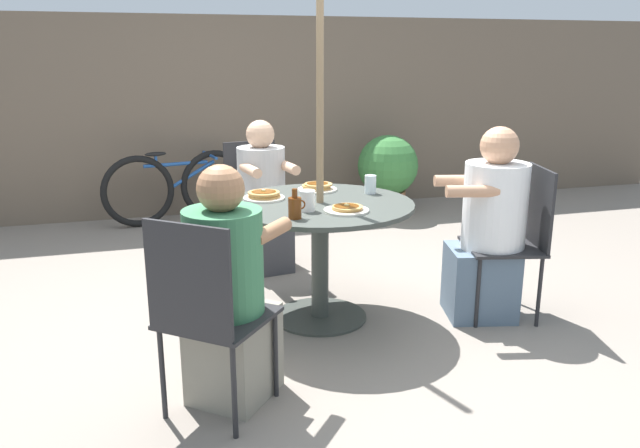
# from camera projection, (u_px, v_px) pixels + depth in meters

# --- Properties ---
(ground_plane) EXTENTS (12.00, 12.00, 0.00)m
(ground_plane) POSITION_uv_depth(u_px,v_px,m) (320.00, 317.00, 3.86)
(ground_plane) COLOR gray
(back_fence) EXTENTS (10.00, 0.06, 1.94)m
(back_fence) POSITION_uv_depth(u_px,v_px,m) (241.00, 116.00, 6.25)
(back_fence) COLOR brown
(back_fence) RESTS_ON ground
(patio_table) EXTENTS (1.11, 1.11, 0.73)m
(patio_table) POSITION_uv_depth(u_px,v_px,m) (320.00, 227.00, 3.70)
(patio_table) COLOR #383D38
(patio_table) RESTS_ON ground
(umbrella_pole) EXTENTS (0.04, 0.04, 2.18)m
(umbrella_pole) POSITION_uv_depth(u_px,v_px,m) (320.00, 142.00, 3.57)
(umbrella_pole) COLOR #846B4C
(umbrella_pole) RESTS_ON ground
(patio_chair_north) EXTENTS (0.61, 0.61, 0.93)m
(patio_chair_north) POSITION_uv_depth(u_px,v_px,m) (206.00, 308.00, 2.66)
(patio_chair_north) COLOR #232326
(patio_chair_north) RESTS_ON ground
(diner_north) EXTENTS (0.56, 0.57, 1.12)m
(diner_north) POSITION_uv_depth(u_px,v_px,m) (229.00, 297.00, 2.82)
(diner_north) COLOR gray
(diner_north) RESTS_ON ground
(patio_chair_east) EXTENTS (0.52, 0.52, 0.93)m
(patio_chair_east) POSITION_uv_depth(u_px,v_px,m) (518.00, 234.00, 3.77)
(patio_chair_east) COLOR #232326
(patio_chair_east) RESTS_ON ground
(diner_east) EXTENTS (0.56, 0.47, 1.17)m
(diner_east) POSITION_uv_depth(u_px,v_px,m) (488.00, 233.00, 3.76)
(diner_east) COLOR slate
(diner_east) RESTS_ON ground
(patio_chair_south) EXTENTS (0.49, 0.49, 0.93)m
(patio_chair_south) POSITION_uv_depth(u_px,v_px,m) (255.00, 196.00, 4.77)
(patio_chair_south) COLOR #232326
(patio_chair_south) RESTS_ON ground
(diner_south) EXTENTS (0.41, 0.53, 1.11)m
(diner_south) POSITION_uv_depth(u_px,v_px,m) (263.00, 203.00, 4.62)
(diner_south) COLOR #3D3D42
(diner_south) RESTS_ON ground
(pancake_plate_a) EXTENTS (0.25, 0.25, 0.06)m
(pancake_plate_a) POSITION_uv_depth(u_px,v_px,m) (317.00, 187.00, 3.98)
(pancake_plate_a) COLOR silver
(pancake_plate_a) RESTS_ON patio_table
(pancake_plate_b) EXTENTS (0.25, 0.25, 0.04)m
(pancake_plate_b) POSITION_uv_depth(u_px,v_px,m) (347.00, 209.00, 3.45)
(pancake_plate_b) COLOR silver
(pancake_plate_b) RESTS_ON patio_table
(pancake_plate_c) EXTENTS (0.25, 0.25, 0.06)m
(pancake_plate_c) POSITION_uv_depth(u_px,v_px,m) (264.00, 196.00, 3.74)
(pancake_plate_c) COLOR silver
(pancake_plate_c) RESTS_ON patio_table
(syrup_bottle) EXTENTS (0.09, 0.07, 0.16)m
(syrup_bottle) POSITION_uv_depth(u_px,v_px,m) (295.00, 207.00, 3.29)
(syrup_bottle) COLOR #602D0F
(syrup_bottle) RESTS_ON patio_table
(coffee_cup) EXTENTS (0.09, 0.09, 0.12)m
(coffee_cup) POSITION_uv_depth(u_px,v_px,m) (307.00, 201.00, 3.45)
(coffee_cup) COLOR white
(coffee_cup) RESTS_ON patio_table
(drinking_glass_a) EXTENTS (0.07, 0.07, 0.11)m
(drinking_glass_a) POSITION_uv_depth(u_px,v_px,m) (370.00, 184.00, 3.88)
(drinking_glass_a) COLOR silver
(drinking_glass_a) RESTS_ON patio_table
(bicycle) EXTENTS (1.40, 0.44, 0.70)m
(bicycle) POSITION_uv_depth(u_px,v_px,m) (178.00, 187.00, 5.94)
(bicycle) COLOR black
(bicycle) RESTS_ON ground
(potted_shrub) EXTENTS (0.60, 0.60, 0.80)m
(potted_shrub) POSITION_uv_depth(u_px,v_px,m) (388.00, 171.00, 6.21)
(potted_shrub) COLOR brown
(potted_shrub) RESTS_ON ground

